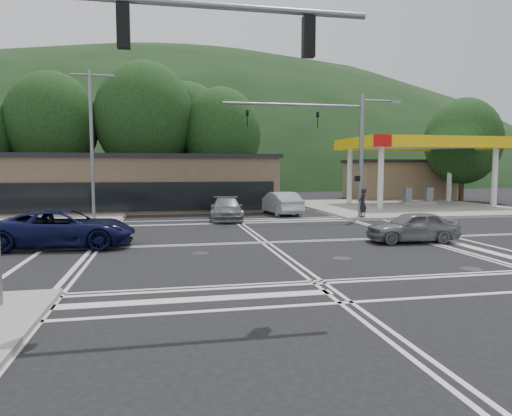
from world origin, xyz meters
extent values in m
plane|color=black|center=(0.00, 0.00, 0.00)|extent=(120.00, 120.00, 0.00)
cube|color=gray|center=(15.00, 15.00, 0.07)|extent=(16.00, 16.00, 0.15)
cube|color=gray|center=(-15.00, 15.00, 0.07)|extent=(16.00, 16.00, 0.15)
cylinder|color=silver|center=(12.00, 13.00, 2.50)|extent=(0.44, 0.44, 5.00)
cylinder|color=silver|center=(12.00, 19.00, 2.50)|extent=(0.44, 0.44, 5.00)
cylinder|color=silver|center=(22.00, 13.00, 2.50)|extent=(0.44, 0.44, 5.00)
cylinder|color=silver|center=(22.00, 19.00, 2.50)|extent=(0.44, 0.44, 5.00)
cube|color=silver|center=(17.00, 16.00, 5.30)|extent=(12.00, 8.00, 0.60)
cube|color=yellow|center=(17.00, 12.00, 5.30)|extent=(12.20, 0.25, 0.90)
cube|color=yellow|center=(17.00, 20.00, 5.30)|extent=(12.20, 0.25, 0.90)
cube|color=yellow|center=(11.00, 16.00, 5.30)|extent=(0.25, 8.20, 0.90)
cube|color=yellow|center=(23.00, 16.00, 5.30)|extent=(0.25, 8.20, 0.90)
cube|color=red|center=(11.50, 11.85, 5.30)|extent=(1.40, 0.12, 0.90)
cube|color=gray|center=(17.00, 16.00, 0.25)|extent=(3.00, 1.00, 0.30)
cube|color=slate|center=(16.00, 16.00, 0.95)|extent=(0.60, 0.50, 1.30)
cube|color=slate|center=(18.00, 16.00, 0.95)|extent=(0.60, 0.50, 1.30)
cube|color=#846B4F|center=(20.00, 25.00, 1.90)|extent=(10.00, 6.00, 3.80)
cube|color=brown|center=(-8.00, 17.00, 2.00)|extent=(24.00, 8.00, 4.00)
ellipsoid|color=black|center=(0.00, 90.00, 0.00)|extent=(252.00, 126.00, 140.00)
cylinder|color=#382619|center=(-14.00, 24.00, 2.42)|extent=(0.50, 0.50, 4.84)
ellipsoid|color=black|center=(-14.00, 24.00, 7.15)|extent=(8.00, 8.00, 9.20)
cylinder|color=#382619|center=(-6.00, 24.00, 2.64)|extent=(0.50, 0.50, 5.28)
ellipsoid|color=black|center=(-6.00, 24.00, 7.80)|extent=(9.00, 9.00, 10.35)
cylinder|color=#382619|center=(1.00, 24.00, 2.20)|extent=(0.50, 0.50, 4.40)
ellipsoid|color=black|center=(1.00, 24.00, 6.50)|extent=(7.60, 7.60, 8.74)
cylinder|color=#382619|center=(-2.00, 28.00, 2.42)|extent=(0.50, 0.50, 4.84)
ellipsoid|color=black|center=(-2.00, 28.00, 7.15)|extent=(8.40, 8.40, 9.66)
cylinder|color=#382619|center=(24.00, 20.00, 1.98)|extent=(0.50, 0.50, 3.96)
ellipsoid|color=black|center=(24.00, 20.00, 5.85)|extent=(7.20, 7.20, 8.28)
cylinder|color=slate|center=(-8.50, 9.00, 4.50)|extent=(0.20, 0.20, 9.00)
cylinder|color=slate|center=(-8.50, 9.00, 8.70)|extent=(2.20, 0.12, 0.12)
cube|color=slate|center=(-7.40, 9.00, 8.70)|extent=(0.60, 0.25, 0.15)
cylinder|color=slate|center=(8.20, 8.20, 4.00)|extent=(0.28, 0.28, 8.00)
cylinder|color=slate|center=(3.70, 8.20, 7.20)|extent=(9.00, 0.16, 0.16)
imported|color=black|center=(5.20, 8.20, 6.30)|extent=(0.16, 0.20, 1.00)
imported|color=black|center=(0.70, 8.20, 6.30)|extent=(0.16, 0.20, 1.00)
cylinder|color=slate|center=(9.40, 8.20, 7.60)|extent=(2.40, 0.12, 0.12)
cube|color=slate|center=(10.50, 8.20, 7.60)|extent=(0.70, 0.30, 0.15)
cube|color=black|center=(7.95, 8.20, 2.60)|extent=(0.25, 0.30, 0.35)
cylinder|color=slate|center=(-3.70, -8.20, 7.20)|extent=(9.00, 0.16, 0.16)
cube|color=black|center=(-5.20, -8.20, 6.60)|extent=(0.30, 0.25, 1.00)
cube|color=black|center=(-0.70, -8.20, 6.60)|extent=(0.30, 0.25, 1.00)
imported|color=#0C0F36|center=(-8.45, 0.50, 0.79)|extent=(5.85, 2.98, 1.58)
imported|color=slate|center=(6.48, -1.13, 0.69)|extent=(4.11, 1.84, 1.37)
imported|color=#B8BBBF|center=(3.65, 11.70, 0.80)|extent=(2.38, 5.05, 1.60)
imported|color=silver|center=(5.50, 17.82, 0.66)|extent=(2.07, 4.07, 1.33)
imported|color=slate|center=(-0.50, 9.00, 0.70)|extent=(2.46, 5.02, 1.41)
imported|color=black|center=(8.04, 7.50, 1.08)|extent=(0.80, 0.78, 1.85)
camera|label=1|loc=(-4.32, -19.52, 3.33)|focal=32.00mm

